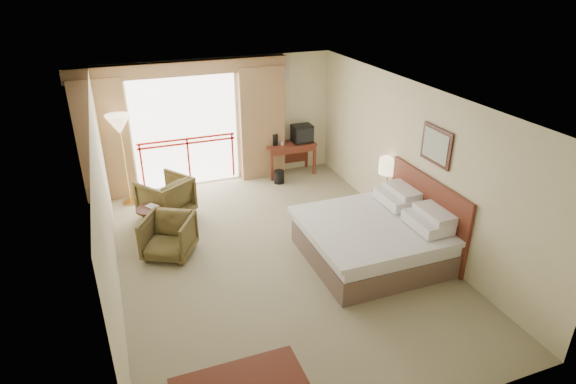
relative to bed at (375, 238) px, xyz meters
name	(u,v)px	position (x,y,z in m)	size (l,w,h in m)	color
floor	(277,256)	(-1.50, 0.60, -0.38)	(7.00, 7.00, 0.00)	gray
ceiling	(275,97)	(-1.50, 0.60, 2.32)	(7.00, 7.00, 0.00)	white
wall_back	(222,121)	(-1.50, 4.10, 0.97)	(5.00, 5.00, 0.00)	beige
wall_front	(399,326)	(-1.50, -2.90, 0.97)	(5.00, 5.00, 0.00)	beige
wall_left	(106,209)	(-4.00, 0.60, 0.97)	(7.00, 7.00, 0.00)	beige
wall_right	(412,162)	(1.00, 0.60, 0.97)	(7.00, 7.00, 0.00)	beige
balcony_door	(186,132)	(-2.30, 4.08, 0.82)	(2.40, 2.40, 0.00)	white
balcony_railing	(188,149)	(-2.30, 4.06, 0.44)	(2.09, 0.03, 1.02)	red
curtain_left	(104,141)	(-3.95, 3.95, 0.87)	(1.00, 0.26, 2.50)	#916642
curtain_right	(262,123)	(-0.65, 3.95, 0.87)	(1.00, 0.26, 2.50)	#916642
valance	(181,69)	(-2.30, 3.98, 2.17)	(4.40, 0.22, 0.28)	#916642
hvac_vent	(278,70)	(-0.20, 4.07, 1.97)	(0.50, 0.04, 0.50)	silver
bed	(375,238)	(0.00, 0.00, 0.00)	(2.13, 2.06, 0.97)	brown
headboard	(426,213)	(0.96, 0.00, 0.27)	(0.06, 2.10, 1.30)	#59241A
framed_art	(436,146)	(0.97, 0.00, 1.47)	(0.04, 0.72, 0.60)	black
nightstand	(386,204)	(0.94, 1.16, -0.10)	(0.39, 0.46, 0.55)	#59241A
table_lamp	(388,166)	(0.94, 1.21, 0.66)	(0.35, 0.35, 0.62)	tan
phone	(390,193)	(0.89, 1.01, 0.21)	(0.17, 0.13, 0.07)	black
desk	(289,149)	(-0.02, 3.88, 0.20)	(1.13, 0.55, 0.74)	#59241A
tv	(302,134)	(0.28, 3.82, 0.56)	(0.45, 0.35, 0.40)	black
coffee_maker	(275,140)	(-0.37, 3.83, 0.49)	(0.12, 0.12, 0.27)	black
cup	(282,143)	(-0.22, 3.78, 0.41)	(0.06, 0.06, 0.09)	white
wastebasket	(279,177)	(-0.44, 3.41, -0.23)	(0.23, 0.23, 0.29)	black
armchair_far	(168,215)	(-2.99, 2.74, -0.38)	(0.84, 0.86, 0.78)	#483C1E
armchair_near	(171,255)	(-3.15, 1.28, -0.38)	(0.76, 0.78, 0.71)	#483C1E
side_table	(150,217)	(-3.36, 2.12, -0.03)	(0.46, 0.46, 0.50)	black
book	(149,208)	(-3.36, 2.12, 0.13)	(0.16, 0.21, 0.02)	white
floor_lamp	(119,128)	(-3.63, 3.55, 1.22)	(0.47, 0.47, 1.85)	tan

